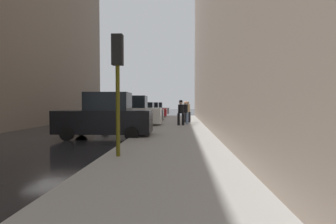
{
  "coord_description": "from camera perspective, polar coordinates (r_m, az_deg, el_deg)",
  "views": [
    {
      "loc": [
        6.39,
        -12.9,
        1.74
      ],
      "look_at": [
        5.4,
        5.98,
        1.07
      ],
      "focal_mm": 28.0,
      "sensor_mm": 36.0,
      "label": 1
    }
  ],
  "objects": [
    {
      "name": "ground_plane",
      "position": [
        14.5,
        -23.28,
        -5.04
      ],
      "size": [
        120.0,
        120.0,
        0.0
      ],
      "primitive_type": "plane",
      "color": "black"
    },
    {
      "name": "sidewalk",
      "position": [
        13.01,
        1.25,
        -5.34
      ],
      "size": [
        4.0,
        40.0,
        0.15
      ],
      "primitive_type": "cube",
      "color": "gray",
      "rests_on": "ground_plane"
    },
    {
      "name": "parked_black_suv",
      "position": [
        13.22,
        -13.47,
        -1.11
      ],
      "size": [
        4.64,
        2.14,
        2.25
      ],
      "color": "black",
      "rests_on": "ground_plane"
    },
    {
      "name": "parked_white_van",
      "position": [
        19.14,
        -8.28,
        -0.12
      ],
      "size": [
        4.61,
        2.09,
        2.25
      ],
      "color": "silver",
      "rests_on": "ground_plane"
    },
    {
      "name": "parked_gray_coupe",
      "position": [
        24.54,
        -5.78,
        -0.07
      ],
      "size": [
        4.22,
        2.1,
        1.79
      ],
      "color": "slate",
      "rests_on": "ground_plane"
    },
    {
      "name": "parked_red_hatchback",
      "position": [
        29.87,
        -4.2,
        0.3
      ],
      "size": [
        4.21,
        2.08,
        1.79
      ],
      "color": "#B2191E",
      "rests_on": "ground_plane"
    },
    {
      "name": "parked_silver_sedan",
      "position": [
        35.58,
        -3.04,
        0.58
      ],
      "size": [
        4.25,
        2.16,
        1.79
      ],
      "color": "#B7BABF",
      "rests_on": "ground_plane"
    },
    {
      "name": "fire_hydrant",
      "position": [
        20.2,
        -2.52,
        -1.51
      ],
      "size": [
        0.42,
        0.22,
        0.7
      ],
      "color": "red",
      "rests_on": "sidewalk"
    },
    {
      "name": "traffic_light",
      "position": [
        7.97,
        -10.91,
        9.31
      ],
      "size": [
        0.32,
        0.32,
        3.6
      ],
      "color": "#514C0F",
      "rests_on": "sidewalk"
    },
    {
      "name": "pedestrian_in_jeans",
      "position": [
        19.5,
        3.74,
        0.14
      ],
      "size": [
        0.5,
        0.4,
        1.71
      ],
      "color": "#728CB2",
      "rests_on": "sidewalk"
    },
    {
      "name": "pedestrian_with_fedora",
      "position": [
        18.49,
        2.81,
        0.14
      ],
      "size": [
        0.52,
        0.45,
        1.78
      ],
      "color": "black",
      "rests_on": "sidewalk"
    },
    {
      "name": "pedestrian_in_tan_coat",
      "position": [
        21.31,
        4.28,
        0.3
      ],
      "size": [
        0.5,
        0.4,
        1.71
      ],
      "color": "black",
      "rests_on": "sidewalk"
    }
  ]
}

